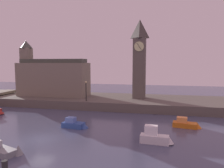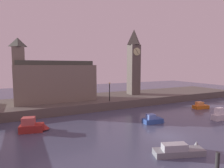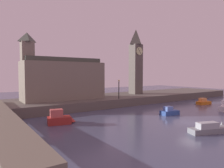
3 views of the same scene
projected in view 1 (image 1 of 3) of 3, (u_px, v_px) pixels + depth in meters
name	position (u px, v px, depth m)	size (l,w,h in m)	color
ground_plane	(41.00, 139.00, 22.86)	(120.00, 120.00, 0.00)	#474C66
far_embankment	(95.00, 100.00, 42.23)	(70.00, 12.00, 1.50)	#5B544C
clock_tower	(139.00, 58.00, 39.97)	(2.54, 2.57, 14.70)	#5B544C
parliament_hall	(52.00, 77.00, 43.69)	(14.27, 5.14, 11.29)	slate
streetlamp	(86.00, 89.00, 37.08)	(0.36, 0.36, 3.54)	black
boat_patrol_orange	(187.00, 124.00, 27.04)	(3.68, 1.75, 1.31)	orange
boat_cruiser_grey	(1.00, 148.00, 19.37)	(5.38, 2.69, 1.44)	gray
boat_ferry_white	(156.00, 137.00, 21.66)	(3.43, 1.24, 1.83)	silver
boat_tour_blue	(75.00, 124.00, 26.96)	(3.50, 1.65, 1.30)	#2D4C93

